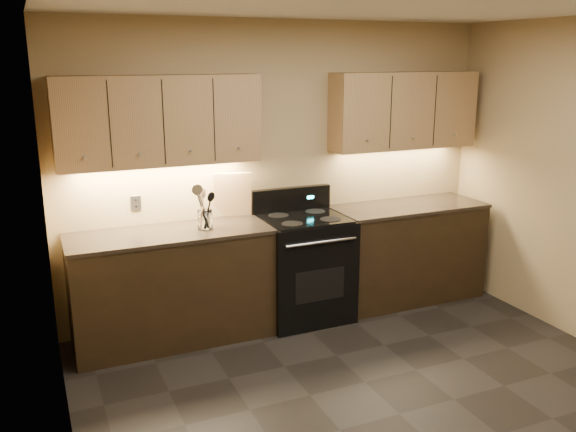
% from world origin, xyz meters
% --- Properties ---
extents(floor, '(4.00, 4.00, 0.00)m').
position_xyz_m(floor, '(0.00, 0.00, 0.00)').
color(floor, black).
rests_on(floor, ground).
extents(wall_back, '(4.00, 0.04, 2.60)m').
position_xyz_m(wall_back, '(0.00, 2.00, 1.30)').
color(wall_back, tan).
rests_on(wall_back, ground).
extents(wall_left, '(0.04, 4.00, 2.60)m').
position_xyz_m(wall_left, '(-2.00, 0.00, 1.30)').
color(wall_left, tan).
rests_on(wall_left, ground).
extents(counter_left, '(1.62, 0.62, 0.93)m').
position_xyz_m(counter_left, '(-1.10, 1.70, 0.47)').
color(counter_left, black).
rests_on(counter_left, ground).
extents(counter_right, '(1.46, 0.62, 0.93)m').
position_xyz_m(counter_right, '(1.18, 1.70, 0.47)').
color(counter_right, black).
rests_on(counter_right, ground).
extents(stove, '(0.76, 0.68, 1.14)m').
position_xyz_m(stove, '(0.08, 1.68, 0.48)').
color(stove, black).
rests_on(stove, ground).
extents(upper_cab_left, '(1.60, 0.30, 0.70)m').
position_xyz_m(upper_cab_left, '(-1.10, 1.85, 1.80)').
color(upper_cab_left, '#A47C52').
rests_on(upper_cab_left, wall_back).
extents(upper_cab_right, '(1.44, 0.30, 0.70)m').
position_xyz_m(upper_cab_right, '(1.18, 1.85, 1.80)').
color(upper_cab_right, '#A47C52').
rests_on(upper_cab_right, wall_back).
extents(outlet_plate, '(0.08, 0.01, 0.12)m').
position_xyz_m(outlet_plate, '(-1.30, 1.99, 1.12)').
color(outlet_plate, '#B2B5BA').
rests_on(outlet_plate, wall_back).
extents(utensil_crock, '(0.13, 0.13, 0.15)m').
position_xyz_m(utensil_crock, '(-0.81, 1.68, 1.00)').
color(utensil_crock, white).
rests_on(utensil_crock, counter_left).
extents(cutting_board, '(0.34, 0.20, 0.40)m').
position_xyz_m(cutting_board, '(-0.48, 1.94, 1.13)').
color(cutting_board, tan).
rests_on(cutting_board, counter_left).
extents(wooden_spoon, '(0.11, 0.12, 0.32)m').
position_xyz_m(wooden_spoon, '(-0.84, 1.66, 1.10)').
color(wooden_spoon, tan).
rests_on(wooden_spoon, utensil_crock).
extents(black_spoon, '(0.10, 0.15, 0.31)m').
position_xyz_m(black_spoon, '(-0.80, 1.70, 1.10)').
color(black_spoon, black).
rests_on(black_spoon, utensil_crock).
extents(black_turner, '(0.17, 0.18, 0.35)m').
position_xyz_m(black_turner, '(-0.79, 1.67, 1.11)').
color(black_turner, black).
rests_on(black_turner, utensil_crock).
extents(steel_spatula, '(0.19, 0.10, 0.38)m').
position_xyz_m(steel_spatula, '(-0.77, 1.68, 1.13)').
color(steel_spatula, silver).
rests_on(steel_spatula, utensil_crock).
extents(steel_skimmer, '(0.19, 0.10, 0.37)m').
position_xyz_m(steel_skimmer, '(-0.78, 1.66, 1.12)').
color(steel_skimmer, silver).
rests_on(steel_skimmer, utensil_crock).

